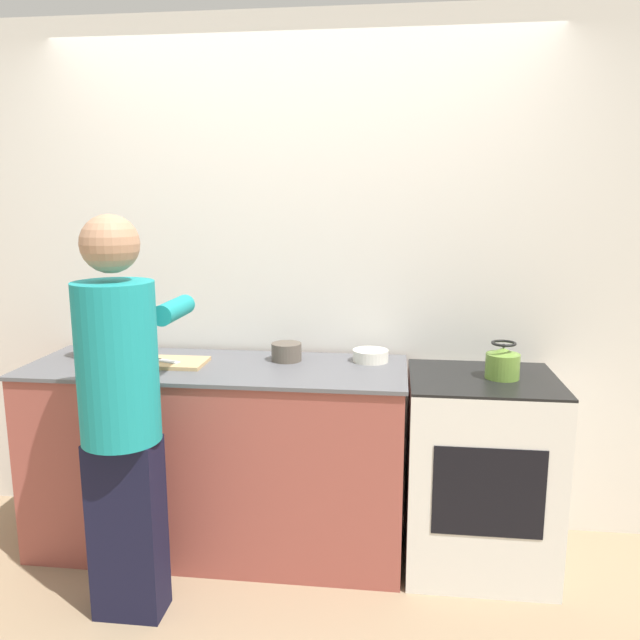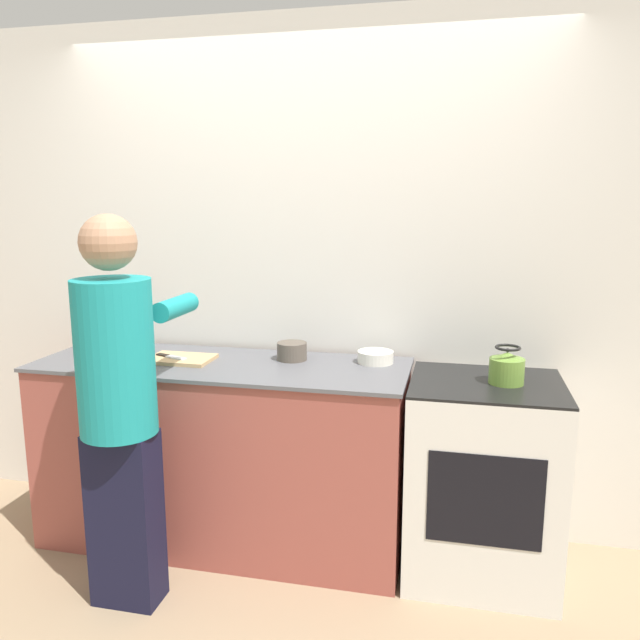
# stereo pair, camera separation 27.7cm
# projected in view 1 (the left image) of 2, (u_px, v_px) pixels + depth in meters

# --- Properties ---
(ground_plane) EXTENTS (12.00, 12.00, 0.00)m
(ground_plane) POSITION_uv_depth(u_px,v_px,m) (277.00, 584.00, 2.81)
(ground_plane) COLOR #997F60
(wall_back) EXTENTS (8.00, 0.05, 2.60)m
(wall_back) POSITION_uv_depth(u_px,v_px,m) (298.00, 279.00, 3.22)
(wall_back) COLOR silver
(wall_back) RESTS_ON ground_plane
(counter) EXTENTS (1.81, 0.63, 0.93)m
(counter) POSITION_uv_depth(u_px,v_px,m) (219.00, 457.00, 3.06)
(counter) COLOR #9E4C42
(counter) RESTS_ON ground_plane
(oven) EXTENTS (0.66, 0.59, 0.91)m
(oven) POSITION_uv_depth(u_px,v_px,m) (479.00, 472.00, 2.90)
(oven) COLOR silver
(oven) RESTS_ON ground_plane
(person) EXTENTS (0.35, 0.59, 1.65)m
(person) POSITION_uv_depth(u_px,v_px,m) (121.00, 405.00, 2.47)
(person) COLOR black
(person) RESTS_ON ground_plane
(cutting_board) EXTENTS (0.31, 0.22, 0.02)m
(cutting_board) POSITION_uv_depth(u_px,v_px,m) (173.00, 363.00, 2.99)
(cutting_board) COLOR tan
(cutting_board) RESTS_ON counter
(knife) EXTENTS (0.18, 0.09, 0.01)m
(knife) POSITION_uv_depth(u_px,v_px,m) (162.00, 360.00, 2.98)
(knife) COLOR silver
(knife) RESTS_ON cutting_board
(kettle) EXTENTS (0.15, 0.15, 0.17)m
(kettle) POSITION_uv_depth(u_px,v_px,m) (503.00, 363.00, 2.79)
(kettle) COLOR olive
(kettle) RESTS_ON oven
(bowl_prep) EXTENTS (0.15, 0.15, 0.09)m
(bowl_prep) POSITION_uv_depth(u_px,v_px,m) (287.00, 352.00, 3.05)
(bowl_prep) COLOR brown
(bowl_prep) RESTS_ON counter
(bowl_mixing) EXTENTS (0.17, 0.17, 0.06)m
(bowl_mixing) POSITION_uv_depth(u_px,v_px,m) (370.00, 356.00, 3.04)
(bowl_mixing) COLOR silver
(bowl_mixing) RESTS_ON counter
(canister_jar) EXTENTS (0.15, 0.15, 0.18)m
(canister_jar) POSITION_uv_depth(u_px,v_px,m) (89.00, 340.00, 3.11)
(canister_jar) COLOR #756047
(canister_jar) RESTS_ON counter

